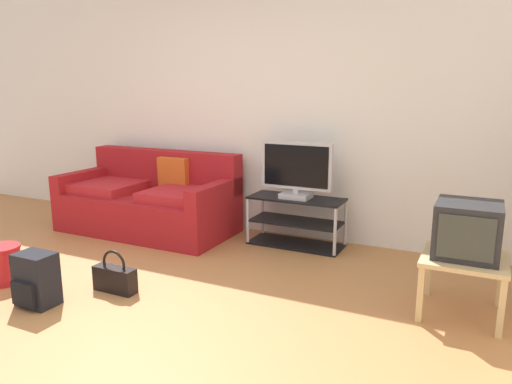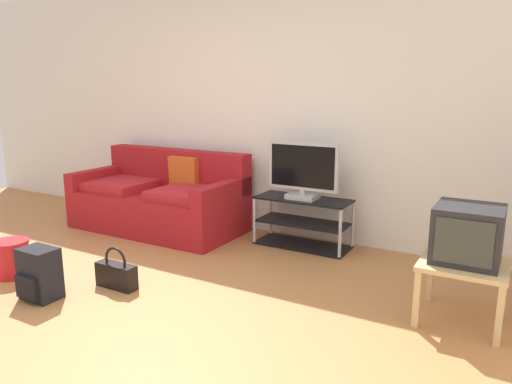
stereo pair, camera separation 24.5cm
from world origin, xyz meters
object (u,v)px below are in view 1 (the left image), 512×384
object	(u,v)px
tv_stand	(296,221)
flat_tv	(296,171)
couch	(150,202)
crt_tv	(467,230)
cleaning_bucket	(3,263)
backpack	(36,280)
side_table	(464,265)
handbag	(115,278)

from	to	relation	value
tv_stand	flat_tv	bearing A→B (deg)	-90.00
couch	crt_tv	size ratio (longest dim) A/B	4.41
flat_tv	cleaning_bucket	size ratio (longest dim) A/B	2.31
backpack	tv_stand	bearing A→B (deg)	63.78
side_table	tv_stand	bearing A→B (deg)	150.17
tv_stand	side_table	distance (m)	1.80
side_table	cleaning_bucket	xyz separation A→B (m)	(-3.32, -1.01, -0.19)
side_table	handbag	size ratio (longest dim) A/B	1.56
backpack	handbag	size ratio (longest dim) A/B	1.11
tv_stand	handbag	size ratio (longest dim) A/B	2.66
cleaning_bucket	backpack	bearing A→B (deg)	-15.70
crt_tv	side_table	bearing A→B (deg)	-90.00
side_table	couch	bearing A→B (deg)	167.82
tv_stand	crt_tv	distance (m)	1.82
crt_tv	handbag	xyz separation A→B (m)	(-2.40, -0.77, -0.49)
tv_stand	backpack	world-z (taller)	tv_stand
couch	tv_stand	xyz separation A→B (m)	(1.62, 0.21, -0.08)
flat_tv	backpack	xyz separation A→B (m)	(-1.18, -2.04, -0.56)
side_table	crt_tv	size ratio (longest dim) A/B	1.28
flat_tv	backpack	size ratio (longest dim) A/B	1.83
flat_tv	side_table	world-z (taller)	flat_tv
couch	crt_tv	world-z (taller)	couch
couch	side_table	size ratio (longest dim) A/B	3.44
tv_stand	backpack	distance (m)	2.38
couch	backpack	bearing A→B (deg)	-76.79
couch	backpack	world-z (taller)	couch
backpack	flat_tv	bearing A→B (deg)	63.51
side_table	cleaning_bucket	bearing A→B (deg)	-163.08
side_table	backpack	bearing A→B (deg)	-156.86
tv_stand	crt_tv	xyz separation A→B (m)	(1.56, -0.88, 0.36)
couch	flat_tv	xyz separation A→B (m)	(1.62, 0.19, 0.43)
couch	tv_stand	size ratio (longest dim) A/B	2.01
side_table	cleaning_bucket	size ratio (longest dim) A/B	1.77
flat_tv	crt_tv	world-z (taller)	flat_tv
flat_tv	cleaning_bucket	bearing A→B (deg)	-133.07
flat_tv	backpack	distance (m)	2.43
flat_tv	crt_tv	bearing A→B (deg)	-28.75
couch	cleaning_bucket	bearing A→B (deg)	-94.74
tv_stand	cleaning_bucket	bearing A→B (deg)	-132.73
handbag	crt_tv	bearing A→B (deg)	17.75
handbag	cleaning_bucket	size ratio (longest dim) A/B	1.14
couch	backpack	xyz separation A→B (m)	(0.44, -1.86, -0.13)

